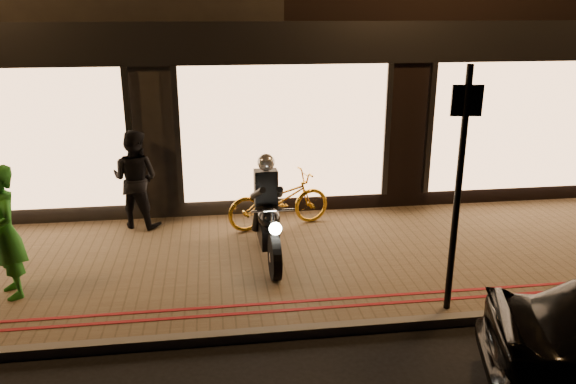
# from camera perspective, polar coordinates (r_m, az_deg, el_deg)

# --- Properties ---
(ground) EXTENTS (90.00, 90.00, 0.00)m
(ground) POSITION_cam_1_polar(r_m,az_deg,el_deg) (6.88, 4.14, -14.40)
(ground) COLOR black
(ground) RESTS_ON ground
(sidewalk) EXTENTS (50.00, 4.00, 0.12)m
(sidewalk) POSITION_cam_1_polar(r_m,az_deg,el_deg) (8.58, 1.40, -6.96)
(sidewalk) COLOR brown
(sidewalk) RESTS_ON ground
(kerb_stone) EXTENTS (50.00, 0.14, 0.12)m
(kerb_stone) POSITION_cam_1_polar(r_m,az_deg,el_deg) (6.89, 4.07, -13.75)
(kerb_stone) COLOR #59544C
(kerb_stone) RESTS_ON ground
(red_kerb_lines) EXTENTS (50.00, 0.26, 0.01)m
(red_kerb_lines) POSITION_cam_1_polar(r_m,az_deg,el_deg) (7.28, 3.26, -11.29)
(red_kerb_lines) COLOR maroon
(red_kerb_lines) RESTS_ON sidewalk
(motorcycle) EXTENTS (0.60, 1.94, 1.59)m
(motorcycle) POSITION_cam_1_polar(r_m,az_deg,el_deg) (8.28, -2.05, -2.83)
(motorcycle) COLOR black
(motorcycle) RESTS_ON sidewalk
(sign_post) EXTENTS (0.35, 0.09, 3.00)m
(sign_post) POSITION_cam_1_polar(r_m,az_deg,el_deg) (6.83, 17.00, 1.18)
(sign_post) COLOR black
(sign_post) RESTS_ON sidewalk
(bicycle_gold) EXTENTS (1.90, 1.05, 0.95)m
(bicycle_gold) POSITION_cam_1_polar(r_m,az_deg,el_deg) (9.55, -0.93, -0.83)
(bicycle_gold) COLOR gold
(bicycle_gold) RESTS_ON sidewalk
(person_green) EXTENTS (0.68, 0.76, 1.74)m
(person_green) POSITION_cam_1_polar(r_m,az_deg,el_deg) (7.98, -26.80, -3.70)
(person_green) COLOR #206D1D
(person_green) RESTS_ON sidewalk
(person_dark) EXTENTS (1.00, 0.90, 1.68)m
(person_dark) POSITION_cam_1_polar(r_m,az_deg,el_deg) (9.81, -15.25, 1.29)
(person_dark) COLOR black
(person_dark) RESTS_ON sidewalk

